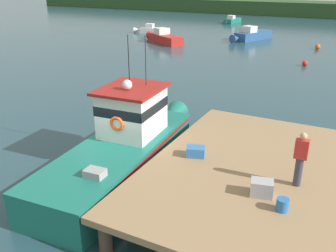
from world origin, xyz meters
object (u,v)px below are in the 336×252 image
(moored_boat_far_left, at_px, (232,20))
(mooring_buoy_spare_mooring, at_px, (305,63))
(crate_stack_near_edge, at_px, (262,188))
(mooring_buoy_channel_marker, at_px, (318,47))
(moored_boat_near_channel, at_px, (152,30))
(bait_bucket, at_px, (282,205))
(deckhand_by_the_boat, at_px, (300,158))
(moored_boat_mid_harbor, at_px, (251,35))
(crate_single_far, at_px, (196,152))
(main_fishing_boat, at_px, (125,144))
(moored_boat_outer_mooring, at_px, (163,38))

(moored_boat_far_left, bearing_deg, mooring_buoy_spare_mooring, -60.14)
(crate_stack_near_edge, relative_size, mooring_buoy_channel_marker, 1.18)
(moored_boat_near_channel, xyz_separation_m, mooring_buoy_spare_mooring, (19.72, -10.06, -0.18))
(moored_boat_far_left, bearing_deg, bait_bucket, -70.45)
(deckhand_by_the_boat, xyz_separation_m, mooring_buoy_channel_marker, (-2.78, 29.40, -1.80))
(deckhand_by_the_boat, relative_size, moored_boat_far_left, 0.35)
(deckhand_by_the_boat, distance_m, moored_boat_mid_harbor, 33.50)
(crate_single_far, bearing_deg, moored_boat_far_left, 106.67)
(crate_stack_near_edge, xyz_separation_m, crate_single_far, (-2.54, 1.37, -0.06))
(crate_single_far, bearing_deg, crate_stack_near_edge, -28.30)
(moored_boat_near_channel, relative_size, mooring_buoy_channel_marker, 9.13)
(moored_boat_far_left, bearing_deg, main_fishing_boat, -76.63)
(crate_stack_near_edge, bearing_deg, bait_bucket, -35.29)
(main_fishing_boat, distance_m, moored_boat_far_left, 46.92)
(deckhand_by_the_boat, bearing_deg, mooring_buoy_spare_mooring, 97.42)
(mooring_buoy_spare_mooring, xyz_separation_m, mooring_buoy_channel_marker, (-0.00, 8.09, 0.03))
(crate_stack_near_edge, relative_size, moored_boat_outer_mooring, 0.11)
(moored_boat_outer_mooring, relative_size, moored_boat_far_left, 1.24)
(deckhand_by_the_boat, bearing_deg, crate_stack_near_edge, -127.52)
(deckhand_by_the_boat, xyz_separation_m, moored_boat_mid_harbor, (-10.12, 31.89, -1.52))
(bait_bucket, xyz_separation_m, deckhand_by_the_boat, (0.12, 1.46, 0.69))
(crate_stack_near_edge, height_order, moored_boat_near_channel, crate_stack_near_edge)
(bait_bucket, bearing_deg, crate_stack_near_edge, 144.71)
(moored_boat_mid_harbor, relative_size, mooring_buoy_spare_mooring, 13.99)
(moored_boat_near_channel, height_order, mooring_buoy_channel_marker, moored_boat_near_channel)
(crate_stack_near_edge, distance_m, bait_bucket, 0.80)
(moored_boat_near_channel, xyz_separation_m, mooring_buoy_channel_marker, (19.72, -1.97, -0.14))
(moored_boat_outer_mooring, distance_m, moored_boat_near_channel, 7.18)
(deckhand_by_the_boat, height_order, moored_boat_far_left, deckhand_by_the_boat)
(moored_boat_mid_harbor, relative_size, moored_boat_far_left, 1.34)
(crate_stack_near_edge, bearing_deg, mooring_buoy_spare_mooring, 95.14)
(main_fishing_boat, relative_size, moored_boat_mid_harbor, 1.60)
(crate_single_far, bearing_deg, moored_boat_outer_mooring, 119.99)
(moored_boat_mid_harbor, bearing_deg, moored_boat_near_channel, -177.57)
(moored_boat_outer_mooring, bearing_deg, crate_stack_near_edge, -57.29)
(main_fishing_boat, distance_m, mooring_buoy_channel_marker, 29.18)
(deckhand_by_the_boat, bearing_deg, moored_boat_far_left, 110.24)
(main_fishing_boat, height_order, mooring_buoy_channel_marker, main_fishing_boat)
(crate_single_far, distance_m, moored_boat_far_left, 47.72)
(crate_stack_near_edge, relative_size, moored_boat_near_channel, 0.13)
(moored_boat_mid_harbor, height_order, moored_boat_outer_mooring, moored_boat_mid_harbor)
(moored_boat_mid_harbor, xyz_separation_m, moored_boat_far_left, (-6.87, 14.17, -0.14))
(crate_single_far, height_order, moored_boat_near_channel, crate_single_far)
(main_fishing_boat, relative_size, deckhand_by_the_boat, 6.08)
(crate_stack_near_edge, distance_m, moored_boat_outer_mooring, 31.86)
(main_fishing_boat, bearing_deg, mooring_buoy_channel_marker, 83.37)
(crate_single_far, xyz_separation_m, deckhand_by_the_boat, (3.30, -0.36, 0.70))
(main_fishing_boat, relative_size, mooring_buoy_spare_mooring, 22.42)
(crate_single_far, relative_size, moored_boat_near_channel, 0.13)
(crate_stack_near_edge, relative_size, mooring_buoy_spare_mooring, 1.36)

